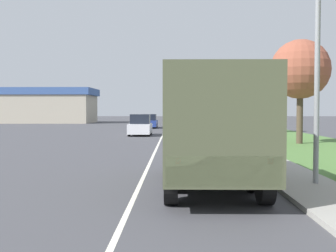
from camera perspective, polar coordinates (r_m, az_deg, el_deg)
ground_plane at (r=38.33m, az=-0.56°, el=-0.86°), size 180.00×180.00×0.00m
lane_centre_stripe at (r=38.33m, az=-0.56°, el=-0.86°), size 0.12×120.00×0.00m
sidewalk_right at (r=38.48m, az=6.15°, el=-0.77°), size 1.80×120.00×0.12m
grass_strip_right at (r=39.13m, az=12.58°, el=-0.84°), size 7.00×120.00×0.02m
military_truck at (r=11.25m, az=5.76°, el=0.18°), size 2.37×6.60×3.05m
car_nearest_ahead at (r=21.69m, az=3.15°, el=-1.36°), size 1.88×4.32×1.62m
car_second_ahead at (r=33.85m, az=-3.77°, el=-0.01°), size 1.73×3.90×1.70m
car_third_ahead at (r=47.39m, az=-2.58°, el=0.58°), size 1.79×4.57×1.56m
lamp_post at (r=11.95m, az=18.56°, el=11.02°), size 1.69×0.24×6.34m
tree_mid_right at (r=26.86m, az=17.48°, el=7.29°), size 3.58×3.58×6.30m
tree_far_right at (r=38.01m, az=11.02°, el=5.43°), size 2.52×2.52×5.53m
building_distant at (r=69.09m, az=-18.31°, el=2.66°), size 20.52×9.31×5.32m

